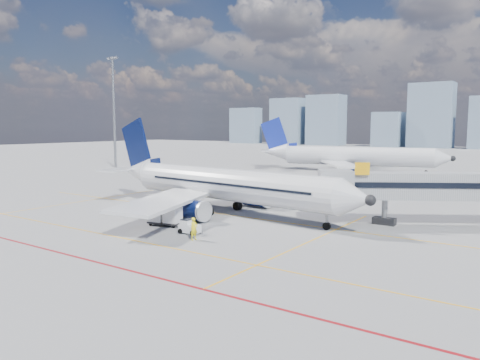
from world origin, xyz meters
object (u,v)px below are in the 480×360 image
Objects in this scene: baggage_tug at (189,227)px; belt_loader at (136,207)px; cargo_dolly at (165,215)px; main_aircraft at (219,184)px; second_aircraft at (349,156)px; ramp_worker at (194,229)px.

belt_loader is at bearing 154.74° from baggage_tug.
belt_loader is at bearing 145.11° from cargo_dolly.
main_aircraft is 55.54m from second_aircraft.
main_aircraft is 18.66× the size of baggage_tug.
baggage_tug is 0.37× the size of belt_loader.
baggage_tug is 1.00× the size of ramp_worker.
second_aircraft is 11.43× the size of cargo_dolly.
main_aircraft is at bearing 78.70° from cargo_dolly.
second_aircraft reaches higher than main_aircraft.
ramp_worker is (12.73, -66.74, -2.23)m from second_aircraft.
belt_loader is at bearing -102.47° from second_aircraft.
ramp_worker is at bearing -42.51° from baggage_tug.
second_aircraft is at bearing 64.19° from belt_loader.
second_aircraft reaches higher than baggage_tug.
main_aircraft is 18.69× the size of ramp_worker.
cargo_dolly is 8.65m from belt_loader.
baggage_tug is 2.55m from ramp_worker.
cargo_dolly is at bearing -95.33° from second_aircraft.
ramp_worker is (6.11, -11.60, -2.24)m from main_aircraft.
second_aircraft reaches higher than ramp_worker.
main_aircraft is 11.15m from baggage_tug.
ramp_worker is at bearing -48.82° from belt_loader.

